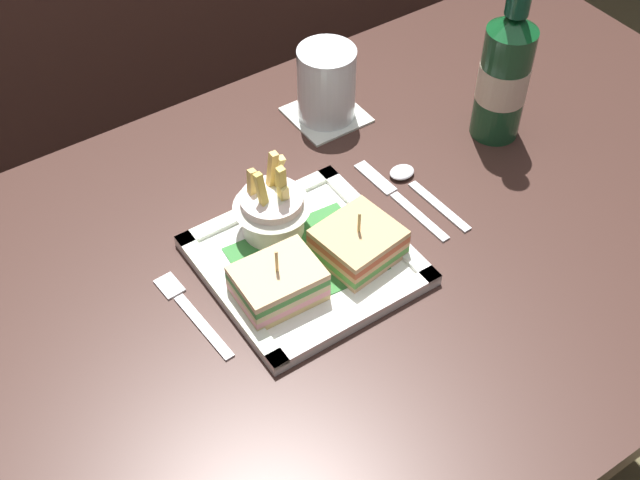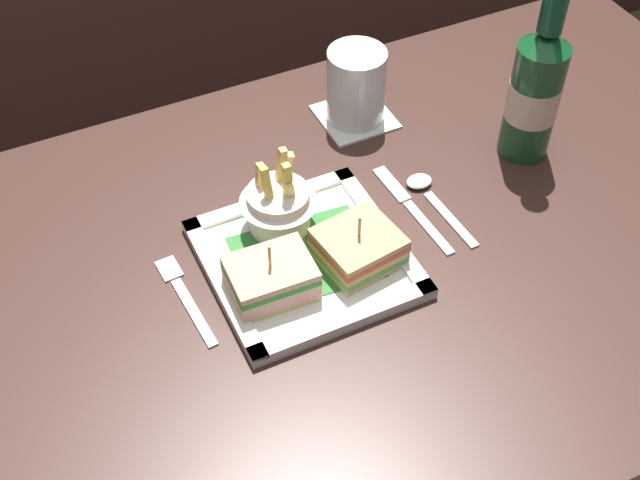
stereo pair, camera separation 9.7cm
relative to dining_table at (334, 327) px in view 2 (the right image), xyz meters
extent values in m
cube|color=#39241E|center=(0.00, 0.00, 0.12)|extent=(1.37, 0.76, 0.03)
cylinder|color=black|center=(0.61, 0.30, -0.25)|extent=(0.07, 0.07, 0.70)
cube|color=white|center=(-0.03, 0.01, 0.14)|extent=(0.23, 0.23, 0.01)
cube|color=#317333|center=(-0.03, 0.01, 0.14)|extent=(0.17, 0.14, 0.00)
cube|color=white|center=(-0.03, -0.09, 0.14)|extent=(0.23, 0.02, 0.01)
cube|color=white|center=(-0.03, 0.12, 0.14)|extent=(0.23, 0.02, 0.01)
cube|color=white|center=(-0.14, 0.01, 0.14)|extent=(0.02, 0.23, 0.01)
cube|color=white|center=(0.07, 0.01, 0.14)|extent=(0.02, 0.23, 0.01)
cube|color=tan|center=(-0.09, -0.01, 0.15)|extent=(0.10, 0.08, 0.01)
cube|color=pink|center=(-0.09, -0.01, 0.15)|extent=(0.10, 0.08, 0.01)
cube|color=tan|center=(-0.09, -0.01, 0.16)|extent=(0.10, 0.08, 0.01)
cube|color=#44893E|center=(-0.09, -0.01, 0.17)|extent=(0.10, 0.08, 0.01)
cube|color=tan|center=(-0.09, -0.01, 0.18)|extent=(0.10, 0.08, 0.01)
cylinder|color=tan|center=(-0.09, -0.01, 0.18)|extent=(0.00, 0.00, 0.08)
cube|color=tan|center=(0.02, -0.01, 0.14)|extent=(0.10, 0.10, 0.01)
cube|color=#528E3D|center=(0.02, -0.01, 0.15)|extent=(0.10, 0.10, 0.01)
cube|color=tan|center=(0.02, -0.01, 0.16)|extent=(0.10, 0.10, 0.01)
cube|color=#BE5433|center=(0.02, -0.01, 0.17)|extent=(0.10, 0.10, 0.01)
cube|color=tan|center=(0.02, -0.01, 0.18)|extent=(0.10, 0.10, 0.01)
cylinder|color=tan|center=(0.02, -0.01, 0.18)|extent=(0.00, 0.00, 0.07)
cylinder|color=silver|center=(-0.04, 0.08, 0.17)|extent=(0.08, 0.08, 0.06)
cone|color=white|center=(-0.04, 0.08, 0.20)|extent=(0.10, 0.10, 0.03)
cube|color=#F2C86B|center=(-0.03, 0.09, 0.21)|extent=(0.02, 0.01, 0.08)
cube|color=#DBC052|center=(-0.05, 0.07, 0.21)|extent=(0.01, 0.02, 0.07)
cube|color=#E8D777|center=(-0.03, 0.07, 0.20)|extent=(0.02, 0.02, 0.05)
cube|color=#F0D17B|center=(-0.02, 0.10, 0.21)|extent=(0.03, 0.02, 0.07)
cube|color=#E5CD61|center=(-0.03, 0.07, 0.21)|extent=(0.01, 0.01, 0.08)
cube|color=#DEB75F|center=(-0.05, 0.10, 0.20)|extent=(0.02, 0.01, 0.06)
cube|color=#EED374|center=(-0.02, 0.09, 0.20)|extent=(0.01, 0.01, 0.05)
cylinder|color=#1C4B2B|center=(0.32, 0.07, 0.21)|extent=(0.07, 0.07, 0.16)
cone|color=#0F4920|center=(0.32, 0.07, 0.31)|extent=(0.07, 0.07, 0.02)
cylinder|color=#0C432D|center=(0.32, 0.07, 0.36)|extent=(0.03, 0.03, 0.07)
cylinder|color=beige|center=(0.32, 0.07, 0.22)|extent=(0.07, 0.07, 0.05)
cube|color=white|center=(0.15, 0.23, 0.13)|extent=(0.10, 0.10, 0.00)
cylinder|color=silver|center=(0.15, 0.23, 0.19)|extent=(0.08, 0.08, 0.11)
cylinder|color=silver|center=(0.15, 0.23, 0.16)|extent=(0.07, 0.07, 0.06)
cube|color=silver|center=(-0.18, 0.00, 0.13)|extent=(0.02, 0.11, 0.00)
cube|color=silver|center=(-0.18, 0.07, 0.13)|extent=(0.03, 0.04, 0.00)
cube|color=silver|center=(0.13, 0.00, 0.13)|extent=(0.02, 0.10, 0.00)
cube|color=silver|center=(0.13, 0.09, 0.13)|extent=(0.02, 0.07, 0.00)
cube|color=silver|center=(0.16, 0.00, 0.13)|extent=(0.02, 0.11, 0.00)
ellipsoid|color=silver|center=(0.16, 0.07, 0.14)|extent=(0.03, 0.03, 0.01)
camera|label=1|loc=(-0.39, -0.54, 0.89)|focal=46.72mm
camera|label=2|loc=(-0.30, -0.59, 0.89)|focal=46.72mm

